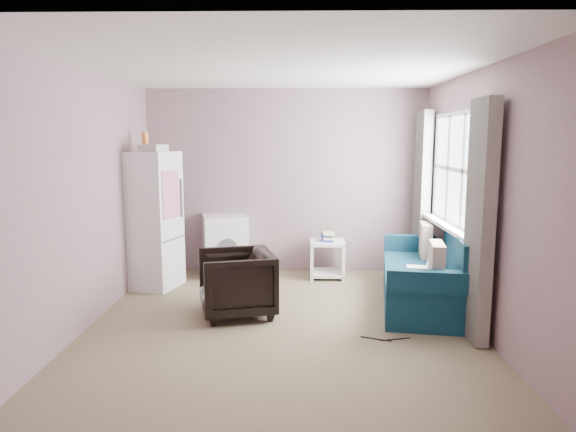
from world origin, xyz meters
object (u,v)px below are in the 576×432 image
(armchair, at_px, (236,280))
(sofa, at_px, (430,277))
(washing_machine, at_px, (225,243))
(side_table, at_px, (327,256))
(fridge, at_px, (152,219))

(armchair, bearing_deg, sofa, 85.04)
(washing_machine, xyz_separation_m, side_table, (1.38, -0.15, -0.13))
(fridge, height_order, washing_machine, fridge)
(side_table, bearing_deg, fridge, -167.67)
(fridge, bearing_deg, side_table, 27.63)
(armchair, xyz_separation_m, fridge, (-1.15, 1.01, 0.48))
(fridge, xyz_separation_m, side_table, (2.19, 0.48, -0.56))
(washing_machine, bearing_deg, fridge, -156.14)
(side_table, bearing_deg, washing_machine, 173.81)
(fridge, relative_size, side_table, 3.11)
(armchair, bearing_deg, side_table, 130.41)
(side_table, bearing_deg, sofa, -46.11)
(armchair, bearing_deg, washing_machine, 177.20)
(armchair, xyz_separation_m, side_table, (1.03, 1.49, -0.09))
(fridge, xyz_separation_m, washing_machine, (0.80, 0.63, -0.43))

